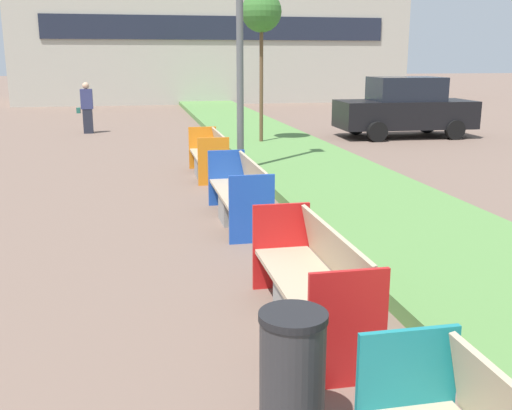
# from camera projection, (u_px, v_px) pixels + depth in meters

# --- Properties ---
(planter_grass_strip) EXTENTS (2.80, 120.00, 0.18)m
(planter_grass_strip) POSITION_uv_depth(u_px,v_px,m) (353.00, 193.00, 10.70)
(planter_grass_strip) COLOR #568442
(planter_grass_strip) RESTS_ON ground
(building_backdrop) EXTENTS (21.33, 7.71, 7.16)m
(building_backdrop) POSITION_uv_depth(u_px,v_px,m) (210.00, 37.00, 34.87)
(building_backdrop) COLOR #B2AD9E
(building_backdrop) RESTS_ON ground
(bench_red_frame) EXTENTS (0.65, 2.12, 0.94)m
(bench_red_frame) POSITION_uv_depth(u_px,v_px,m) (312.00, 290.00, 5.49)
(bench_red_frame) COLOR gray
(bench_red_frame) RESTS_ON ground
(bench_blue_frame) EXTENTS (0.65, 2.26, 0.94)m
(bench_blue_frame) POSITION_uv_depth(u_px,v_px,m) (240.00, 198.00, 9.09)
(bench_blue_frame) COLOR gray
(bench_blue_frame) RESTS_ON ground
(bench_orange_frame) EXTENTS (0.65, 1.93, 0.94)m
(bench_orange_frame) POSITION_uv_depth(u_px,v_px,m) (210.00, 159.00, 12.61)
(bench_orange_frame) COLOR gray
(bench_orange_frame) RESTS_ON ground
(litter_bin) EXTENTS (0.45, 0.45, 0.87)m
(litter_bin) POSITION_uv_depth(u_px,v_px,m) (292.00, 375.00, 3.90)
(litter_bin) COLOR #2D2D30
(litter_bin) RESTS_ON ground
(sapling_tree_far) EXTENTS (1.07, 1.07, 4.16)m
(sapling_tree_far) POSITION_uv_depth(u_px,v_px,m) (261.00, 14.00, 15.82)
(sapling_tree_far) COLOR brown
(sapling_tree_far) RESTS_ON ground
(pedestrian_walking) EXTENTS (0.53, 0.24, 1.66)m
(pedestrian_walking) POSITION_uv_depth(u_px,v_px,m) (87.00, 108.00, 19.63)
(pedestrian_walking) COLOR #232633
(pedestrian_walking) RESTS_ON ground
(parked_car_distant) EXTENTS (4.26, 2.00, 1.86)m
(parked_car_distant) POSITION_uv_depth(u_px,v_px,m) (405.00, 108.00, 18.70)
(parked_car_distant) COLOR black
(parked_car_distant) RESTS_ON ground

